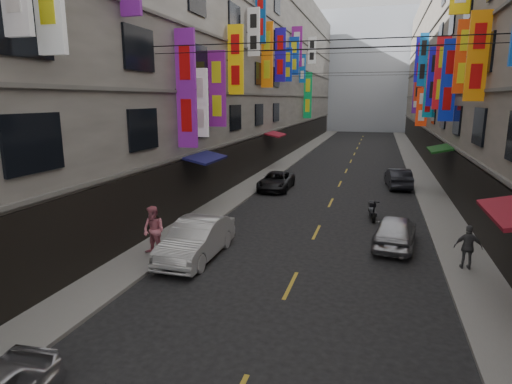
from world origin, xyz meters
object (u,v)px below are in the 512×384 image
Objects in this scene: pedestrian_rfar at (468,247)px; pedestrian_lfar at (154,231)px; car_left_far at (276,181)px; car_right_mid at (395,231)px; car_right_far at (398,178)px; scooter_far_right at (372,211)px; car_left_mid at (196,239)px.

pedestrian_lfar is at bearing 8.17° from pedestrian_rfar.
car_right_mid reaches higher than car_left_far.
car_right_far is 2.14× the size of pedestrian_lfar.
car_right_far is at bearing -107.31° from scooter_far_right.
car_left_far is 8.53m from car_right_far.
car_left_mid is (-6.43, -7.53, 0.32)m from scooter_far_right.
car_right_far is (7.98, 3.01, 0.08)m from car_left_far.
car_left_mid is at bearing 42.23° from scooter_far_right.
car_right_mid reaches higher than car_right_far.
scooter_far_right is 0.44× the size of car_right_far.
car_right_mid is 9.82m from pedestrian_lfar.
car_left_mid is 2.88× the size of pedestrian_rfar.
car_right_mid is (7.40, 3.53, -0.07)m from car_left_mid.
car_right_far reaches higher than car_left_far.
car_right_far is at bearing 73.42° from pedestrian_lfar.
car_right_far is 2.57× the size of pedestrian_rfar.
car_left_far is at bearing 89.91° from car_left_mid.
car_left_mid is 1.15× the size of car_right_mid.
pedestrian_rfar is (9.79, -11.89, 0.32)m from car_left_far.
scooter_far_right is at bearing -42.98° from car_left_far.
car_right_mid is 12.79m from car_right_far.
car_left_far is (0.00, 13.30, -0.16)m from car_left_mid.
car_left_mid is 2.39× the size of pedestrian_lfar.
car_right_mid is 3.20m from pedestrian_rfar.
scooter_far_right is at bearing -70.39° from car_right_mid.
car_right_mid is 2.08× the size of pedestrian_lfar.
pedestrian_rfar is (1.80, -14.90, 0.24)m from car_right_far.
pedestrian_lfar reaches higher than car_right_mid.
car_left_mid is at bearing 7.41° from pedestrian_rfar.
car_left_far is 13.79m from pedestrian_lfar.
pedestrian_lfar is 1.20× the size of pedestrian_rfar.
car_left_far is 15.41m from pedestrian_rfar.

